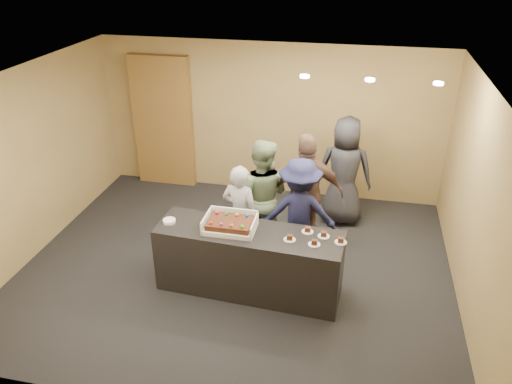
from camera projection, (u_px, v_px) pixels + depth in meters
room at (235, 182)px, 6.55m from camera, size 6.04×6.00×2.70m
serving_counter at (249, 261)px, 6.52m from camera, size 2.44×0.85×0.90m
storage_cabinet at (163, 122)px, 9.08m from camera, size 1.10×0.15×2.42m
cake_box at (231, 226)px, 6.36m from camera, size 0.65×0.45×0.19m
sheet_cake at (230, 223)px, 6.31m from camera, size 0.55×0.38×0.11m
plate_stack at (169, 221)px, 6.51m from camera, size 0.16×0.16×0.04m
slice_a at (290, 238)px, 6.13m from camera, size 0.15×0.15×0.07m
slice_b at (308, 230)px, 6.30m from camera, size 0.15×0.15×0.07m
slice_c at (314, 243)px, 6.04m from camera, size 0.15×0.15×0.07m
slice_d at (324, 235)px, 6.20m from camera, size 0.15×0.15×0.07m
slice_e at (341, 241)px, 6.08m from camera, size 0.15×0.15×0.07m
person_server_grey at (240, 215)px, 6.96m from camera, size 0.62×0.48×1.52m
person_sage_man at (261, 196)px, 7.24m from camera, size 0.86×0.67×1.74m
person_navy_man at (299, 213)px, 6.93m from camera, size 1.11×0.73×1.61m
person_brown_extra at (306, 194)px, 7.19m from camera, size 1.15×0.68×1.83m
person_dark_suit at (344, 171)px, 7.93m from camera, size 0.89×0.60×1.79m
ceiling_spotlights at (370, 80)px, 6.08m from camera, size 1.72×0.12×0.03m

